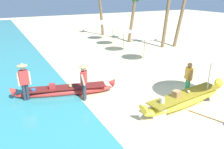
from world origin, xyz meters
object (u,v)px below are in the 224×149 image
boat_red_midground (65,91)px  person_tourist_customer (188,77)px  boat_yellow_foreground (185,99)px  person_vendor_hatted (84,79)px  patio_umbrella_large (213,52)px  cooler_box (158,112)px  person_vendor_assistant (24,80)px  paddle (214,119)px

boat_red_midground → person_tourist_customer: bearing=-27.6°
boat_yellow_foreground → person_tourist_customer: person_tourist_customer is taller
person_vendor_hatted → patio_umbrella_large: (4.83, -2.51, 1.23)m
boat_red_midground → cooler_box: 4.41m
person_vendor_assistant → paddle: person_vendor_assistant is taller
person_tourist_customer → cooler_box: person_tourist_customer is taller
person_vendor_hatted → paddle: bearing=-46.1°
boat_yellow_foreground → boat_red_midground: (-4.21, 3.32, -0.05)m
person_vendor_assistant → boat_red_midground: bearing=-4.3°
person_vendor_hatted → person_tourist_customer: 4.72m
person_vendor_hatted → person_vendor_assistant: 2.54m
boat_red_midground → patio_umbrella_large: patio_umbrella_large is taller
boat_red_midground → paddle: bearing=-47.2°
boat_red_midground → paddle: boat_red_midground is taller
person_tourist_customer → paddle: bearing=-107.2°
boat_yellow_foreground → paddle: size_ratio=3.17×
person_vendor_hatted → cooler_box: 3.45m
boat_yellow_foreground → person_tourist_customer: (0.80, 0.70, 0.61)m
boat_red_midground → person_vendor_assistant: size_ratio=2.61×
person_vendor_hatted → patio_umbrella_large: 5.58m
person_tourist_customer → patio_umbrella_large: 1.56m
person_vendor_hatted → paddle: (3.72, -3.88, -0.94)m
person_vendor_hatted → person_vendor_assistant: person_vendor_assistant is taller
cooler_box → paddle: bearing=-19.0°
patio_umbrella_large → paddle: patio_umbrella_large is taller
cooler_box → paddle: (1.74, -1.17, -0.16)m
person_tourist_customer → patio_umbrella_large: patio_umbrella_large is taller
cooler_box → person_tourist_customer: bearing=36.1°
boat_red_midground → paddle: (4.37, -4.72, -0.21)m
boat_red_midground → patio_umbrella_large: (5.48, -3.35, 1.97)m
person_vendor_assistant → patio_umbrella_large: size_ratio=0.74×
person_vendor_hatted → cooler_box: person_vendor_hatted is taller
boat_yellow_foreground → person_vendor_assistant: size_ratio=2.72×
boat_red_midground → person_tourist_customer: (5.02, -2.62, 0.67)m
person_vendor_hatted → person_vendor_assistant: bearing=157.6°
person_vendor_assistant → paddle: (6.07, -4.84, -1.01)m
boat_yellow_foreground → paddle: bearing=-83.6°
boat_red_midground → paddle: 6.43m
person_tourist_customer → person_vendor_assistant: bearing=157.7°
patio_umbrella_large → boat_red_midground: bearing=148.6°
person_tourist_customer → paddle: person_tourist_customer is taller
boat_yellow_foreground → person_vendor_assistant: bearing=149.7°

